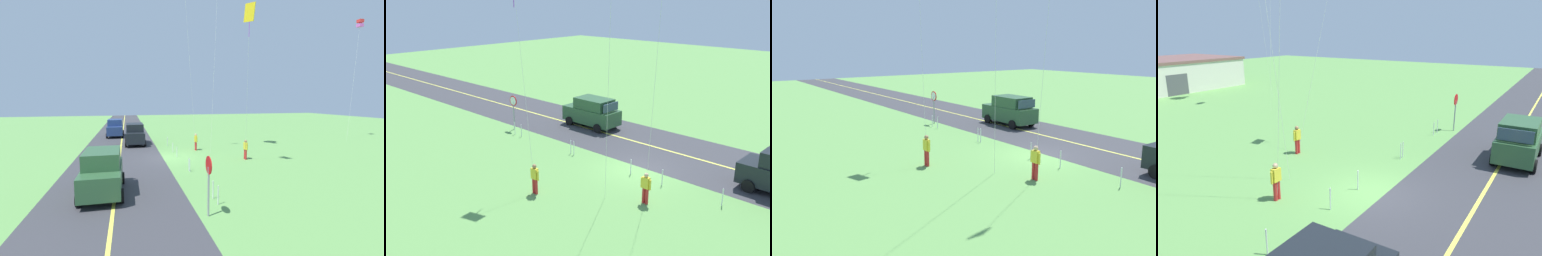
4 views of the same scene
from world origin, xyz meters
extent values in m
cube|color=#60994C|center=(0.00, 0.00, -0.05)|extent=(120.00, 120.00, 0.10)
cube|color=#38383D|center=(0.00, -4.00, 0.00)|extent=(120.00, 7.00, 0.00)
cube|color=#E5E04C|center=(0.00, -4.00, 0.01)|extent=(120.00, 0.16, 0.00)
cube|color=#2D5633|center=(7.54, -4.59, 0.89)|extent=(4.40, 1.90, 1.10)
cube|color=#2D5633|center=(7.29, -4.59, 1.84)|extent=(2.73, 1.75, 0.80)
cube|color=#334756|center=(8.38, -4.59, 1.84)|extent=(0.10, 1.62, 0.64)
cube|color=#334756|center=(5.67, -4.59, 1.84)|extent=(0.10, 1.62, 0.60)
cylinder|color=black|center=(8.97, -3.64, 0.34)|extent=(0.68, 0.22, 0.68)
cylinder|color=black|center=(8.97, -5.54, 0.34)|extent=(0.68, 0.22, 0.68)
cylinder|color=black|center=(6.11, -3.64, 0.34)|extent=(0.68, 0.22, 0.68)
cylinder|color=black|center=(6.11, -5.54, 0.34)|extent=(0.68, 0.22, 0.68)
cube|color=navy|center=(-14.07, -4.87, 0.89)|extent=(4.40, 1.90, 1.10)
cube|color=navy|center=(-14.32, -4.87, 1.84)|extent=(2.73, 1.75, 0.80)
cube|color=#334756|center=(-13.23, -4.87, 1.84)|extent=(0.10, 1.62, 0.64)
cube|color=#334756|center=(-15.94, -4.87, 1.84)|extent=(0.10, 1.62, 0.60)
cylinder|color=black|center=(-12.64, -3.92, 0.34)|extent=(0.68, 0.22, 0.68)
cylinder|color=black|center=(-12.64, -5.82, 0.34)|extent=(0.68, 0.22, 0.68)
cylinder|color=black|center=(-15.50, -3.92, 0.34)|extent=(0.68, 0.22, 0.68)
cylinder|color=black|center=(-15.50, -5.82, 0.34)|extent=(0.68, 0.22, 0.68)
cube|color=black|center=(-7.23, -2.54, 0.89)|extent=(4.40, 1.90, 1.10)
cube|color=black|center=(-7.48, -2.54, 1.84)|extent=(2.73, 1.75, 0.80)
cube|color=#334756|center=(-6.39, -2.54, 1.84)|extent=(0.10, 1.62, 0.64)
cube|color=#334756|center=(-9.10, -2.54, 1.84)|extent=(0.10, 1.62, 0.60)
cylinder|color=black|center=(-5.80, -1.59, 0.34)|extent=(0.68, 0.22, 0.68)
cylinder|color=black|center=(-5.80, -3.49, 0.34)|extent=(0.68, 0.22, 0.68)
cylinder|color=black|center=(-8.66, -1.59, 0.34)|extent=(0.68, 0.22, 0.68)
cylinder|color=black|center=(-8.66, -3.49, 0.34)|extent=(0.68, 0.22, 0.68)
cylinder|color=gray|center=(11.33, -0.10, 1.05)|extent=(0.08, 0.08, 2.10)
cylinder|color=red|center=(11.33, -0.10, 2.18)|extent=(0.76, 0.04, 0.76)
cylinder|color=white|center=(11.33, -0.07, 2.18)|extent=(0.62, 0.01, 0.62)
cylinder|color=red|center=(1.97, 5.95, 0.41)|extent=(0.16, 0.16, 0.82)
cylinder|color=red|center=(2.15, 5.95, 0.41)|extent=(0.16, 0.16, 0.82)
cube|color=yellow|center=(2.06, 5.95, 1.10)|extent=(0.36, 0.22, 0.56)
cylinder|color=yellow|center=(1.82, 5.95, 1.05)|extent=(0.10, 0.10, 0.52)
cylinder|color=yellow|center=(2.30, 5.95, 1.05)|extent=(0.10, 0.10, 0.52)
sphere|color=#9E704C|center=(2.06, 5.95, 1.49)|extent=(0.22, 0.22, 0.22)
cylinder|color=red|center=(-2.73, 3.02, 0.41)|extent=(0.16, 0.16, 0.82)
cylinder|color=red|center=(-2.55, 3.02, 0.41)|extent=(0.16, 0.16, 0.82)
cube|color=yellow|center=(-2.64, 3.02, 1.10)|extent=(0.36, 0.22, 0.56)
cylinder|color=yellow|center=(-2.88, 3.02, 1.05)|extent=(0.10, 0.10, 0.52)
cylinder|color=yellow|center=(-2.40, 3.02, 1.05)|extent=(0.10, 0.10, 0.52)
sphere|color=#D8AD84|center=(-2.64, 3.02, 1.49)|extent=(0.22, 0.22, 0.22)
cylinder|color=silver|center=(3.28, 5.41, 5.33)|extent=(2.46, 1.11, 10.66)
cube|color=yellow|center=(4.50, 4.86, 10.66)|extent=(0.99, 0.41, 1.31)
cylinder|color=purple|center=(4.50, 4.86, 9.76)|extent=(0.04, 0.04, 1.40)
cylinder|color=silver|center=(-2.51, 2.46, 7.33)|extent=(0.27, 1.13, 14.66)
cylinder|color=silver|center=(-4.72, 22.93, 6.93)|extent=(1.21, 2.07, 13.86)
cube|color=red|center=(-5.31, 23.96, 14.11)|extent=(0.56, 0.56, 0.36)
cube|color=#D859BF|center=(-5.31, 23.96, 13.61)|extent=(0.56, 0.56, 0.36)
cylinder|color=silver|center=(-1.35, 4.41, 8.90)|extent=(0.99, 0.99, 17.80)
cylinder|color=silver|center=(-5.47, 0.70, 0.45)|extent=(0.05, 0.05, 0.90)
cylinder|color=silver|center=(-2.13, 0.70, 0.45)|extent=(0.05, 0.05, 0.90)
cylinder|color=silver|center=(-0.09, 0.70, 0.45)|extent=(0.05, 0.05, 0.90)
cylinder|color=silver|center=(4.34, 0.70, 0.45)|extent=(0.05, 0.05, 0.90)
cylinder|color=silver|center=(4.62, 0.70, 0.45)|extent=(0.05, 0.05, 0.90)
cylinder|color=silver|center=(9.53, 0.70, 0.45)|extent=(0.05, 0.05, 0.90)
cylinder|color=silver|center=(10.27, 0.70, 0.45)|extent=(0.05, 0.05, 0.90)
camera|label=1|loc=(21.36, -3.28, 4.86)|focal=24.57mm
camera|label=2|loc=(-12.65, 18.45, 9.64)|focal=38.89mm
camera|label=3|loc=(-14.41, 15.39, 5.96)|focal=36.18mm
camera|label=4|loc=(-11.92, -6.43, 6.71)|focal=32.51mm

